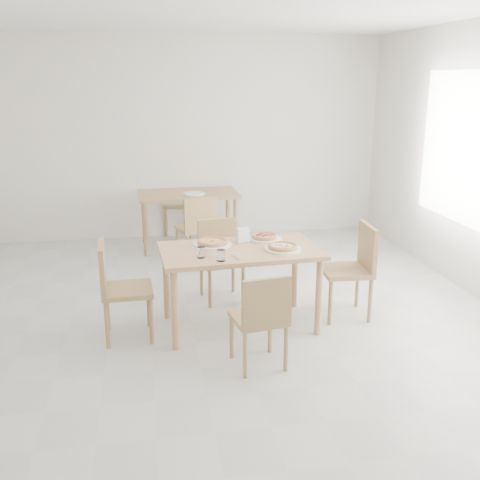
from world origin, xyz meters
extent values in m
plane|color=#BCBCB7|center=(0.00, 0.00, 0.00)|extent=(7.00, 7.00, 0.00)
plane|color=silver|center=(0.00, 3.50, 1.40)|extent=(6.00, 0.00, 6.00)
cube|color=tan|center=(0.44, 0.27, 0.73)|extent=(1.46, 0.88, 0.04)
cylinder|color=tan|center=(-0.17, -0.09, 0.35)|extent=(0.06, 0.06, 0.71)
cylinder|color=tan|center=(1.10, -0.02, 0.35)|extent=(0.06, 0.06, 0.71)
cylinder|color=tan|center=(-0.21, 0.56, 0.35)|extent=(0.06, 0.06, 0.71)
cylinder|color=tan|center=(1.06, 0.64, 0.35)|extent=(0.06, 0.06, 0.71)
cube|color=#9F7C4F|center=(0.46, -0.47, 0.40)|extent=(0.45, 0.45, 0.04)
cube|color=#9F7C4F|center=(0.49, -0.64, 0.61)|extent=(0.39, 0.10, 0.37)
cylinder|color=#9F7C4F|center=(0.60, -0.28, 0.19)|extent=(0.03, 0.03, 0.38)
cylinder|color=#9F7C4F|center=(0.27, -0.33, 0.19)|extent=(0.03, 0.03, 0.38)
cylinder|color=#9F7C4F|center=(0.65, -0.61, 0.19)|extent=(0.03, 0.03, 0.38)
cylinder|color=#9F7C4F|center=(0.32, -0.66, 0.19)|extent=(0.03, 0.03, 0.38)
cube|color=#9F7C4F|center=(0.37, 0.95, 0.42)|extent=(0.46, 0.46, 0.04)
cube|color=#9F7C4F|center=(0.34, 1.13, 0.63)|extent=(0.41, 0.09, 0.39)
cylinder|color=#9F7C4F|center=(0.22, 0.75, 0.20)|extent=(0.03, 0.03, 0.40)
cylinder|color=#9F7C4F|center=(0.56, 0.80, 0.20)|extent=(0.03, 0.03, 0.40)
cylinder|color=#9F7C4F|center=(0.17, 1.10, 0.20)|extent=(0.03, 0.03, 0.40)
cylinder|color=#9F7C4F|center=(0.52, 1.14, 0.20)|extent=(0.03, 0.03, 0.40)
cube|color=#9F7C4F|center=(-0.56, 0.22, 0.44)|extent=(0.45, 0.45, 0.04)
cube|color=#9F7C4F|center=(-0.76, 0.21, 0.67)|extent=(0.06, 0.43, 0.41)
cylinder|color=#9F7C4F|center=(-0.37, 0.04, 0.21)|extent=(0.04, 0.04, 0.42)
cylinder|color=#9F7C4F|center=(-0.39, 0.41, 0.21)|extent=(0.04, 0.04, 0.42)
cylinder|color=#9F7C4F|center=(-0.74, 0.02, 0.21)|extent=(0.04, 0.04, 0.42)
cylinder|color=#9F7C4F|center=(-0.76, 0.39, 0.21)|extent=(0.04, 0.04, 0.42)
cube|color=#9F7C4F|center=(1.47, 0.35, 0.45)|extent=(0.47, 0.47, 0.04)
cube|color=#9F7C4F|center=(1.67, 0.33, 0.69)|extent=(0.07, 0.45, 0.42)
cylinder|color=#9F7C4F|center=(1.29, 0.55, 0.22)|extent=(0.04, 0.04, 0.43)
cylinder|color=#9F7C4F|center=(1.27, 0.17, 0.22)|extent=(0.04, 0.04, 0.43)
cylinder|color=#9F7C4F|center=(1.67, 0.52, 0.22)|extent=(0.04, 0.04, 0.43)
cylinder|color=#9F7C4F|center=(1.65, 0.14, 0.22)|extent=(0.04, 0.04, 0.43)
cylinder|color=white|center=(0.21, 0.42, 0.76)|extent=(0.35, 0.35, 0.02)
cylinder|color=white|center=(0.81, 0.17, 0.76)|extent=(0.33, 0.33, 0.02)
cylinder|color=white|center=(0.72, 0.53, 0.76)|extent=(0.31, 0.31, 0.02)
cylinder|color=#E9B26E|center=(0.21, 0.42, 0.77)|extent=(0.30, 0.30, 0.01)
torus|color=#E9B26E|center=(0.21, 0.42, 0.78)|extent=(0.30, 0.30, 0.03)
cylinder|color=orange|center=(0.21, 0.42, 0.78)|extent=(0.23, 0.23, 0.01)
ellipsoid|color=#285613|center=(0.21, 0.42, 0.79)|extent=(0.05, 0.04, 0.01)
cylinder|color=#E9B26E|center=(0.81, 0.17, 0.77)|extent=(0.31, 0.31, 0.01)
torus|color=#E9B26E|center=(0.81, 0.17, 0.78)|extent=(0.31, 0.31, 0.03)
cylinder|color=beige|center=(0.81, 0.17, 0.78)|extent=(0.24, 0.24, 0.01)
cylinder|color=#E9B26E|center=(0.72, 0.53, 0.77)|extent=(0.29, 0.29, 0.01)
torus|color=#E9B26E|center=(0.72, 0.53, 0.78)|extent=(0.29, 0.29, 0.03)
cylinder|color=orange|center=(0.72, 0.53, 0.78)|extent=(0.22, 0.22, 0.01)
cylinder|color=white|center=(0.07, 0.07, 0.80)|extent=(0.07, 0.07, 0.09)
cylinder|color=white|center=(0.23, -0.04, 0.80)|extent=(0.07, 0.07, 0.10)
cube|color=silver|center=(0.50, 0.45, 0.76)|extent=(0.14, 0.10, 0.01)
cube|color=white|center=(0.50, 0.45, 0.83)|extent=(0.13, 0.08, 0.13)
cube|color=silver|center=(0.36, 0.02, 0.75)|extent=(0.06, 0.18, 0.01)
cube|color=silver|center=(0.13, 0.14, 0.75)|extent=(0.08, 0.17, 0.01)
cube|color=#9F7C4F|center=(0.19, 2.90, 0.73)|extent=(1.33, 0.78, 0.04)
cylinder|color=#9F7C4F|center=(-0.39, 2.58, 0.35)|extent=(0.06, 0.06, 0.71)
cylinder|color=#9F7C4F|center=(0.79, 2.61, 0.35)|extent=(0.06, 0.06, 0.71)
cylinder|color=#9F7C4F|center=(-0.40, 3.19, 0.35)|extent=(0.06, 0.06, 0.71)
cylinder|color=#9F7C4F|center=(0.77, 3.22, 0.35)|extent=(0.06, 0.06, 0.71)
cube|color=#9F7C4F|center=(0.22, 2.23, 0.43)|extent=(0.52, 0.52, 0.04)
cube|color=#9F7C4F|center=(0.27, 2.05, 0.65)|extent=(0.42, 0.15, 0.40)
cylinder|color=#9F7C4F|center=(0.35, 2.46, 0.21)|extent=(0.04, 0.04, 0.41)
cylinder|color=#9F7C4F|center=(0.00, 2.36, 0.21)|extent=(0.04, 0.04, 0.41)
cylinder|color=#9F7C4F|center=(0.45, 2.11, 0.21)|extent=(0.04, 0.04, 0.41)
cylinder|color=#9F7C4F|center=(0.10, 2.01, 0.21)|extent=(0.04, 0.04, 0.41)
cube|color=#9F7C4F|center=(0.14, 3.59, 0.43)|extent=(0.53, 0.53, 0.04)
cube|color=#9F7C4F|center=(0.19, 3.77, 0.66)|extent=(0.42, 0.16, 0.40)
cylinder|color=#9F7C4F|center=(-0.09, 3.47, 0.21)|extent=(0.04, 0.04, 0.41)
cylinder|color=#9F7C4F|center=(0.26, 3.36, 0.21)|extent=(0.04, 0.04, 0.41)
cylinder|color=#9F7C4F|center=(0.02, 3.81, 0.21)|extent=(0.04, 0.04, 0.41)
cylinder|color=#9F7C4F|center=(0.36, 3.71, 0.21)|extent=(0.04, 0.04, 0.41)
cylinder|color=white|center=(0.27, 2.77, 0.76)|extent=(0.27, 0.27, 0.02)
camera|label=1|loc=(-0.37, -4.44, 2.22)|focal=42.00mm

